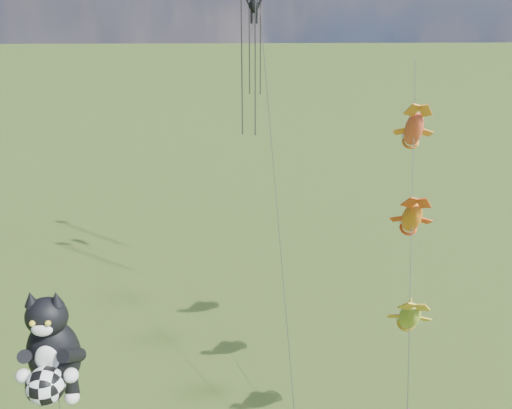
{
  "coord_description": "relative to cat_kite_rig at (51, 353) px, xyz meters",
  "views": [
    {
      "loc": [
        10.82,
        -16.83,
        22.13
      ],
      "look_at": [
        11.36,
        10.49,
        10.31
      ],
      "focal_mm": 40.0,
      "sensor_mm": 36.0,
      "label": 1
    }
  ],
  "objects": [
    {
      "name": "cat_kite_rig",
      "position": [
        0.0,
        0.0,
        0.0
      ],
      "size": [
        2.41,
        4.13,
        10.94
      ],
      "rotation": [
        0.0,
        0.0,
        0.25
      ],
      "color": "brown",
      "rests_on": "ground"
    },
    {
      "name": "fish_windsock_rig",
      "position": [
        14.59,
        3.69,
        1.49
      ],
      "size": [
        3.23,
        15.72,
        17.53
      ],
      "rotation": [
        0.0,
        0.0,
        0.14
      ],
      "color": "brown",
      "rests_on": "ground"
    },
    {
      "name": "parafoil_rig",
      "position": [
        8.03,
        15.47,
        10.89
      ],
      "size": [
        2.89,
        17.4,
        23.79
      ],
      "rotation": [
        0.0,
        0.0,
        0.19
      ],
      "color": "brown",
      "rests_on": "ground"
    }
  ]
}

